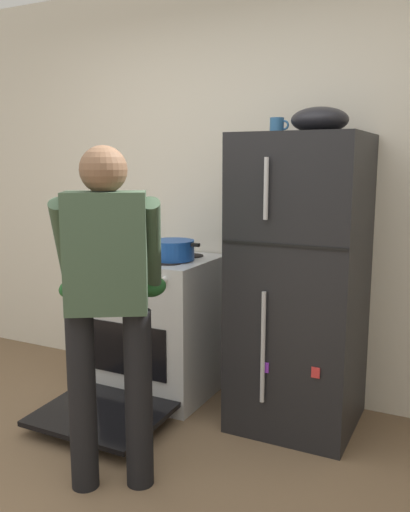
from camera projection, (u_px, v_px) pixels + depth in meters
The scene contains 8 objects.
kitchen_wall_back at pixel (247, 189), 3.58m from camera, with size 6.00×0.10×2.70m, color silver.
refrigerator at pixel (300, 283), 3.11m from camera, with size 0.68×0.72×1.68m.
stove_range at pixel (155, 327), 3.59m from camera, with size 0.76×1.23×0.92m.
person_cook at pixel (108, 290), 2.47m from camera, with size 0.63×0.65×1.60m.
red_pot at pixel (173, 250), 3.40m from camera, with size 0.37×0.27×0.12m.
coffee_mug at pixel (277, 126), 3.08m from camera, with size 0.11×0.08×0.10m.
pepper_mill at pixel (134, 238), 3.82m from camera, with size 0.05×0.05×0.16m, color brown.
mixing_bowl at pixel (320, 120), 2.92m from camera, with size 0.31×0.31×0.14m, color black.
Camera 1 is at (1.36, -1.39, 1.53)m, focal length 38.07 mm.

